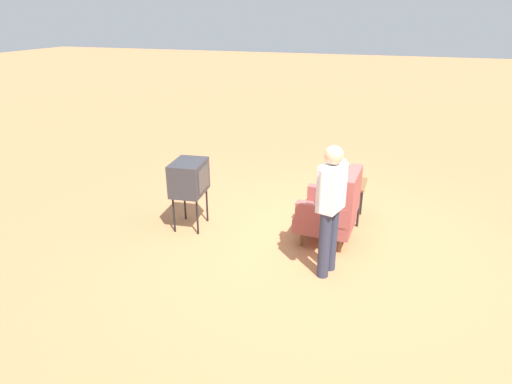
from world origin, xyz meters
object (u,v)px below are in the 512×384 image
(tv_on_stand, at_px, (189,178))
(soda_can_red, at_px, (339,176))
(side_table, at_px, (347,187))
(soda_can_blue, at_px, (344,181))
(armchair, at_px, (334,209))
(flower_vase, at_px, (346,172))
(bottle_tall_amber, at_px, (353,174))
(person_standing, at_px, (331,203))

(tv_on_stand, xyz_separation_m, soda_can_red, (-1.05, 2.02, -0.11))
(side_table, relative_size, soda_can_blue, 5.02)
(armchair, bearing_deg, side_table, 175.02)
(armchair, bearing_deg, flower_vase, 177.26)
(bottle_tall_amber, xyz_separation_m, flower_vase, (-0.05, -0.11, -0.00))
(side_table, xyz_separation_m, person_standing, (1.63, -0.00, 0.41))
(side_table, height_order, tv_on_stand, tv_on_stand)
(bottle_tall_amber, bearing_deg, tv_on_stand, -66.27)
(soda_can_blue, bearing_deg, side_table, 168.12)
(soda_can_red, bearing_deg, flower_vase, 78.21)
(person_standing, height_order, bottle_tall_amber, person_standing)
(person_standing, bearing_deg, tv_on_stand, -106.09)
(person_standing, xyz_separation_m, soda_can_red, (-1.67, -0.13, -0.26))
(side_table, bearing_deg, bottle_tall_amber, 69.45)
(flower_vase, bearing_deg, armchair, -2.74)
(person_standing, distance_m, flower_vase, 1.66)
(tv_on_stand, bearing_deg, soda_can_blue, 112.37)
(soda_can_blue, bearing_deg, tv_on_stand, -67.63)
(soda_can_red, xyz_separation_m, bottle_tall_amber, (0.07, 0.21, 0.09))
(soda_can_red, relative_size, soda_can_blue, 1.00)
(side_table, relative_size, bottle_tall_amber, 2.04)
(tv_on_stand, height_order, bottle_tall_amber, tv_on_stand)
(bottle_tall_amber, bearing_deg, soda_can_blue, -44.46)
(armchair, height_order, bottle_tall_amber, armchair)
(person_standing, bearing_deg, soda_can_red, -175.60)
(tv_on_stand, height_order, flower_vase, tv_on_stand)
(side_table, height_order, soda_can_red, soda_can_red)
(soda_can_blue, distance_m, flower_vase, 0.18)
(side_table, relative_size, person_standing, 0.37)
(flower_vase, bearing_deg, bottle_tall_amber, 65.84)
(person_standing, relative_size, soda_can_red, 13.44)
(tv_on_stand, relative_size, soda_can_blue, 8.44)
(armchair, xyz_separation_m, person_standing, (0.82, 0.07, 0.44))
(side_table, bearing_deg, tv_on_stand, -64.92)
(side_table, height_order, soda_can_blue, soda_can_blue)
(armchair, height_order, tv_on_stand, armchair)
(tv_on_stand, distance_m, bottle_tall_amber, 2.44)
(tv_on_stand, bearing_deg, armchair, 95.52)
(soda_can_red, xyz_separation_m, soda_can_blue, (0.17, 0.10, 0.00))
(person_standing, relative_size, soda_can_blue, 13.44)
(armchair, distance_m, side_table, 0.81)
(armchair, distance_m, tv_on_stand, 2.11)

